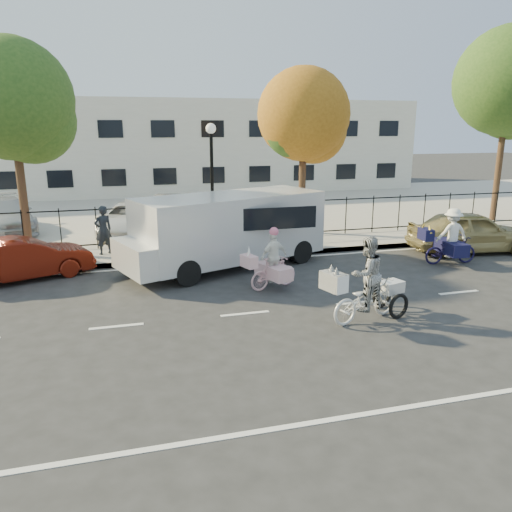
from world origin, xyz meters
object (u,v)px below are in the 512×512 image
object	(u,v)px
zebra_trike	(366,289)
red_sedan	(25,259)
unicorn_bike	(273,266)
lot_car_b	(129,218)
bull_bike	(450,242)
lamppost	(212,163)
lot_car_c	(170,211)
lot_car_a	(5,215)
gold_sedan	(471,232)
pedestrian	(103,230)
white_van	(227,228)

from	to	relation	value
zebra_trike	red_sedan	xyz separation A→B (m)	(-8.15, 5.53, -0.15)
unicorn_bike	lot_car_b	distance (m)	8.77
bull_bike	lamppost	bearing A→B (deg)	64.63
lot_car_c	bull_bike	bearing A→B (deg)	-27.15
lot_car_a	lot_car_c	distance (m)	6.71
gold_sedan	pedestrian	bearing A→B (deg)	86.73
zebra_trike	unicorn_bike	xyz separation A→B (m)	(-1.39, 2.78, -0.13)
bull_bike	lot_car_a	xyz separation A→B (m)	(-14.90, 8.73, 0.10)
zebra_trike	lot_car_b	distance (m)	11.88
pedestrian	lamppost	bearing A→B (deg)	162.42
bull_bike	lot_car_b	xyz separation A→B (m)	(-10.00, 7.04, 0.02)
unicorn_bike	lot_car_c	distance (m)	9.33
gold_sedan	lot_car_a	world-z (taller)	lot_car_a
gold_sedan	bull_bike	bearing A→B (deg)	132.99
pedestrian	lot_car_b	xyz separation A→B (m)	(0.90, 3.34, -0.23)
zebra_trike	white_van	bearing A→B (deg)	4.93
zebra_trike	lot_car_c	size ratio (longest dim) A/B	0.58
unicorn_bike	red_sedan	bearing A→B (deg)	49.10
bull_bike	lot_car_a	size ratio (longest dim) A/B	0.42
pedestrian	unicorn_bike	bearing A→B (deg)	109.81
red_sedan	gold_sedan	world-z (taller)	gold_sedan
pedestrian	lot_car_b	world-z (taller)	pedestrian
gold_sedan	lot_car_b	size ratio (longest dim) A/B	1.00
bull_bike	lot_car_c	size ratio (longest dim) A/B	0.50
pedestrian	lot_car_a	world-z (taller)	pedestrian
red_sedan	lot_car_c	bearing A→B (deg)	-58.83
lamppost	lot_car_b	xyz separation A→B (m)	(-2.94, 2.86, -2.36)
gold_sedan	pedestrian	size ratio (longest dim) A/B	2.62
bull_bike	lot_car_b	distance (m)	12.23
unicorn_bike	pedestrian	xyz separation A→B (m)	(-4.56, 4.63, 0.34)
red_sedan	lot_car_a	size ratio (longest dim) A/B	0.80
red_sedan	lot_car_b	world-z (taller)	lot_car_b
red_sedan	bull_bike	bearing A→B (deg)	-119.24
lamppost	gold_sedan	bearing A→B (deg)	-18.92
lot_car_b	lot_car_c	distance (m)	2.14
pedestrian	lot_car_b	distance (m)	3.47
bull_bike	gold_sedan	size ratio (longest dim) A/B	0.46
bull_bike	pedestrian	bearing A→B (deg)	76.54
zebra_trike	lot_car_c	xyz separation A→B (m)	(-3.26, 11.92, 0.04)
gold_sedan	zebra_trike	bearing A→B (deg)	134.43
pedestrian	lot_car_a	size ratio (longest dim) A/B	0.35
gold_sedan	unicorn_bike	bearing A→B (deg)	112.78
white_van	lot_car_b	world-z (taller)	white_van
pedestrian	white_van	bearing A→B (deg)	125.99
lamppost	zebra_trike	distance (m)	8.51
lamppost	zebra_trike	world-z (taller)	lamppost
lot_car_b	bull_bike	bearing A→B (deg)	-23.06
white_van	lot_car_b	bearing A→B (deg)	97.83
pedestrian	lot_car_b	bearing A→B (deg)	-129.86
zebra_trike	bull_bike	distance (m)	6.19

